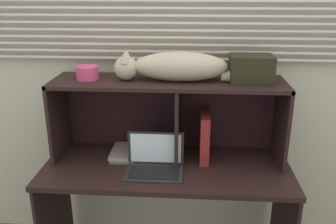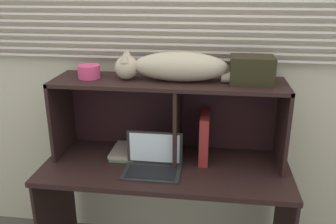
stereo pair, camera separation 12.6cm
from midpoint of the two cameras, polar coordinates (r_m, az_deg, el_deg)
The scene contains 9 objects.
back_panel_with_blinds at distance 2.27m, azimuth 2.36°, elevation 8.09°, with size 4.40×0.08×2.50m.
desk at distance 2.21m, azimuth 1.27°, elevation -11.43°, with size 1.44×0.59×0.71m.
hutch_shelf_unit at distance 2.15m, azimuth 1.99°, elevation 1.35°, with size 1.34×0.35×0.48m.
cat at distance 2.05m, azimuth 2.86°, elevation 7.06°, with size 0.86×0.18×0.17m.
laptop at distance 2.07m, azimuth -0.64°, elevation -8.02°, with size 0.32×0.21×0.21m.
binder_upright at distance 2.17m, azimuth 7.40°, elevation -3.89°, with size 0.05×0.24×0.29m, color maroon.
book_stack at distance 2.28m, azimuth -5.22°, elevation -6.19°, with size 0.16×0.25×0.03m.
small_basket at distance 2.16m, azimuth -10.67°, elevation 6.24°, with size 0.13×0.13×0.08m, color #D63F71.
storage_box at distance 2.06m, azimuth 14.75°, elevation 6.39°, with size 0.24×0.17×0.15m, color black.
Camera 2 is at (0.26, -1.66, 1.71)m, focal length 38.80 mm.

